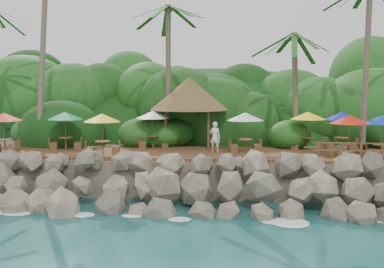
{
  "coord_description": "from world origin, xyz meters",
  "views": [
    {
      "loc": [
        2.38,
        -19.1,
        6.07
      ],
      "look_at": [
        0.0,
        6.0,
        3.4
      ],
      "focal_mm": 39.23,
      "sensor_mm": 36.0,
      "label": 1
    }
  ],
  "objects": [
    {
      "name": "waiter",
      "position": [
        1.39,
        6.18,
        3.22
      ],
      "size": [
        0.76,
        0.59,
        1.84
      ],
      "primitive_type": "imported",
      "rotation": [
        0.0,
        0.0,
        2.9
      ],
      "color": "white",
      "rests_on": "terrace"
    },
    {
      "name": "terrace",
      "position": [
        0.0,
        6.0,
        2.2
      ],
      "size": [
        26.0,
        5.0,
        0.2
      ],
      "primitive_type": "cube",
      "color": "brown",
      "rests_on": "land_base"
    },
    {
      "name": "seawall",
      "position": [
        0.0,
        2.0,
        1.15
      ],
      "size": [
        29.0,
        4.0,
        2.3
      ],
      "primitive_type": null,
      "color": "gray",
      "rests_on": "ground"
    },
    {
      "name": "jungle_foliage",
      "position": [
        0.0,
        15.0,
        0.0
      ],
      "size": [
        44.0,
        16.0,
        12.0
      ],
      "primitive_type": null,
      "color": "#143811",
      "rests_on": "ground"
    },
    {
      "name": "ground",
      "position": [
        0.0,
        0.0,
        0.0
      ],
      "size": [
        140.0,
        140.0,
        0.0
      ],
      "primitive_type": "plane",
      "color": "#19514F",
      "rests_on": "ground"
    },
    {
      "name": "dining_clusters",
      "position": [
        1.33,
        5.88,
        4.29
      ],
      "size": [
        23.88,
        5.42,
        2.4
      ],
      "color": "brown",
      "rests_on": "terrace"
    },
    {
      "name": "land_base",
      "position": [
        0.0,
        16.0,
        1.05
      ],
      "size": [
        32.0,
        25.2,
        2.1
      ],
      "primitive_type": "cube",
      "color": "gray",
      "rests_on": "ground"
    },
    {
      "name": "foam_line",
      "position": [
        0.0,
        0.3,
        0.03
      ],
      "size": [
        25.2,
        0.8,
        0.06
      ],
      "color": "white",
      "rests_on": "ground"
    },
    {
      "name": "palapa",
      "position": [
        -0.5,
        9.14,
        5.79
      ],
      "size": [
        5.36,
        5.36,
        4.6
      ],
      "color": "brown",
      "rests_on": "ground"
    },
    {
      "name": "jungle_hill",
      "position": [
        0.0,
        23.5,
        0.0
      ],
      "size": [
        44.8,
        28.0,
        15.4
      ],
      "primitive_type": "ellipsoid",
      "color": "#143811",
      "rests_on": "ground"
    }
  ]
}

